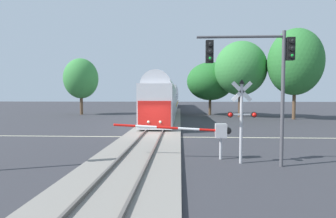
{
  "coord_description": "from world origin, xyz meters",
  "views": [
    {
      "loc": [
        2.16,
        -20.15,
        3.24
      ],
      "look_at": [
        1.07,
        3.25,
        2.0
      ],
      "focal_mm": 28.12,
      "sensor_mm": 36.0,
      "label": 1
    }
  ],
  "objects": [
    {
      "name": "railway_track",
      "position": [
        0.0,
        0.0,
        0.1
      ],
      "size": [
        4.4,
        80.0,
        0.32
      ],
      "color": "gray",
      "rests_on": "ground"
    },
    {
      "name": "traffic_signal_near_right",
      "position": [
        5.69,
        -8.18,
        4.58
      ],
      "size": [
        4.31,
        0.38,
        6.09
      ],
      "color": "#4C4C51",
      "rests_on": "ground"
    },
    {
      "name": "crossing_signal_mast",
      "position": [
        5.03,
        -7.7,
        2.43
      ],
      "size": [
        1.36,
        0.44,
        3.99
      ],
      "color": "#B2B2B7",
      "rests_on": "ground"
    },
    {
      "name": "oak_far_right",
      "position": [
        10.99,
        19.12,
        7.14
      ],
      "size": [
        7.52,
        7.52,
        11.11
      ],
      "color": "#4C3828",
      "rests_on": "ground"
    },
    {
      "name": "crossing_gate_near",
      "position": [
        3.52,
        -6.91,
        1.42
      ],
      "size": [
        6.0,
        0.4,
        1.8
      ],
      "color": "#B7B7BC",
      "rests_on": "ground"
    },
    {
      "name": "maple_right_background",
      "position": [
        17.38,
        15.75,
        7.62
      ],
      "size": [
        7.0,
        7.0,
        12.03
      ],
      "color": "brown",
      "rests_on": "ground"
    },
    {
      "name": "commuter_train",
      "position": [
        0.0,
        31.82,
        2.74
      ],
      "size": [
        3.04,
        64.63,
        5.16
      ],
      "color": "silver",
      "rests_on": "railway_track"
    },
    {
      "name": "road_centre_stripe",
      "position": [
        0.0,
        0.0,
        0.0
      ],
      "size": [
        44.0,
        0.2,
        0.01
      ],
      "color": "beige",
      "rests_on": "ground"
    },
    {
      "name": "elm_centre_background",
      "position": [
        7.03,
        23.09,
        5.48
      ],
      "size": [
        7.56,
        7.56,
        8.58
      ],
      "color": "brown",
      "rests_on": "ground"
    },
    {
      "name": "ground_plane",
      "position": [
        0.0,
        0.0,
        0.0
      ],
      "size": [
        220.0,
        220.0,
        0.0
      ],
      "primitive_type": "plane",
      "color": "#333338"
    },
    {
      "name": "pine_left_background",
      "position": [
        -14.28,
        22.86,
        5.98
      ],
      "size": [
        5.61,
        5.61,
        9.31
      ],
      "color": "brown",
      "rests_on": "ground"
    }
  ]
}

